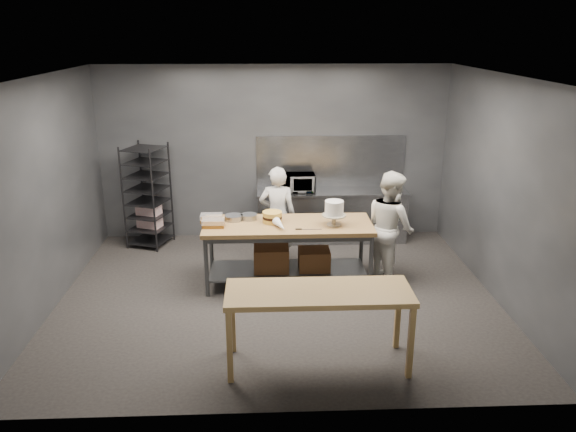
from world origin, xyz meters
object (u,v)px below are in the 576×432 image
(near_counter, at_px, (319,298))
(microwave, at_px, (299,183))
(frosted_cake_stand, at_px, (334,210))
(layer_cake, at_px, (272,217))
(speed_rack, at_px, (148,197))
(chef_right, at_px, (390,227))
(work_table, at_px, (288,246))
(chef_behind, at_px, (277,215))

(near_counter, relative_size, microwave, 3.69)
(frosted_cake_stand, relative_size, layer_cake, 1.29)
(speed_rack, height_order, chef_right, speed_rack)
(microwave, bearing_deg, work_table, -98.32)
(work_table, distance_m, speed_rack, 2.86)
(near_counter, relative_size, speed_rack, 1.14)
(speed_rack, xyz_separation_m, chef_behind, (2.17, -0.87, -0.07))
(speed_rack, relative_size, layer_cake, 6.31)
(chef_behind, bearing_deg, layer_cake, 87.39)
(chef_behind, xyz_separation_m, frosted_cake_stand, (0.77, -0.89, 0.37))
(speed_rack, relative_size, microwave, 3.23)
(frosted_cake_stand, xyz_separation_m, layer_cake, (-0.86, 0.16, -0.15))
(layer_cake, bearing_deg, near_counter, -78.07)
(chef_behind, xyz_separation_m, layer_cake, (-0.09, -0.73, 0.22))
(speed_rack, xyz_separation_m, layer_cake, (2.08, -1.60, 0.14))
(work_table, height_order, near_counter, work_table)
(work_table, bearing_deg, microwave, 81.68)
(work_table, relative_size, frosted_cake_stand, 6.71)
(near_counter, bearing_deg, frosted_cake_stand, 78.70)
(work_table, relative_size, speed_rack, 1.37)
(speed_rack, bearing_deg, layer_cake, -37.46)
(chef_right, distance_m, frosted_cake_stand, 0.93)
(microwave, relative_size, frosted_cake_stand, 1.52)
(layer_cake, bearing_deg, work_table, -15.47)
(work_table, height_order, layer_cake, layer_cake)
(chef_behind, distance_m, frosted_cake_stand, 1.23)
(near_counter, bearing_deg, chef_right, 60.31)
(chef_behind, distance_m, layer_cake, 0.76)
(microwave, relative_size, layer_cake, 1.95)
(work_table, bearing_deg, chef_right, 3.15)
(chef_behind, relative_size, microwave, 2.88)
(near_counter, xyz_separation_m, chef_behind, (-0.37, 2.91, -0.03))
(work_table, relative_size, microwave, 4.43)
(near_counter, bearing_deg, work_table, 96.26)
(chef_behind, height_order, layer_cake, chef_behind)
(work_table, xyz_separation_m, near_counter, (0.23, -2.12, 0.24))
(microwave, bearing_deg, speed_rack, -178.21)
(microwave, height_order, layer_cake, microwave)
(work_table, xyz_separation_m, frosted_cake_stand, (0.64, -0.10, 0.58))
(frosted_cake_stand, bearing_deg, microwave, 101.73)
(near_counter, distance_m, microwave, 3.86)
(near_counter, relative_size, chef_right, 1.21)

